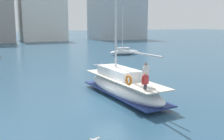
# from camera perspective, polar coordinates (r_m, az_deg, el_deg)

# --- Properties ---
(ground_plane) EXTENTS (400.00, 400.00, 0.00)m
(ground_plane) POSITION_cam_1_polar(r_m,az_deg,el_deg) (18.94, -0.43, -7.06)
(ground_plane) COLOR #284C66
(main_sailboat) EXTENTS (2.89, 9.71, 12.10)m
(main_sailboat) POSITION_cam_1_polar(r_m,az_deg,el_deg) (20.12, 2.35, -3.38)
(main_sailboat) COLOR white
(main_sailboat) RESTS_ON ground
(moored_sloop_far) EXTENTS (5.82, 1.58, 8.67)m
(moored_sloop_far) POSITION_cam_1_polar(r_m,az_deg,el_deg) (47.66, 2.73, 4.05)
(moored_sloop_far) COLOR silver
(moored_sloop_far) RESTS_ON ground
(waterfront_buildings) EXTENTS (81.88, 15.79, 22.53)m
(waterfront_buildings) POSITION_cam_1_polar(r_m,az_deg,el_deg) (88.81, -18.50, 12.18)
(waterfront_buildings) COLOR silver
(waterfront_buildings) RESTS_ON ground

